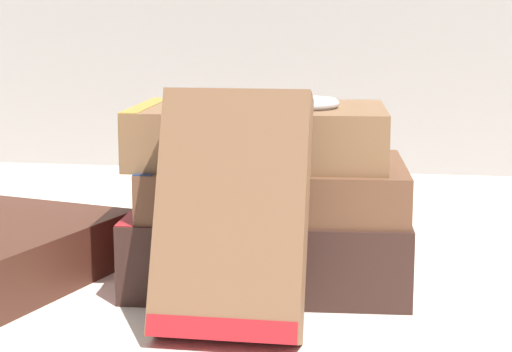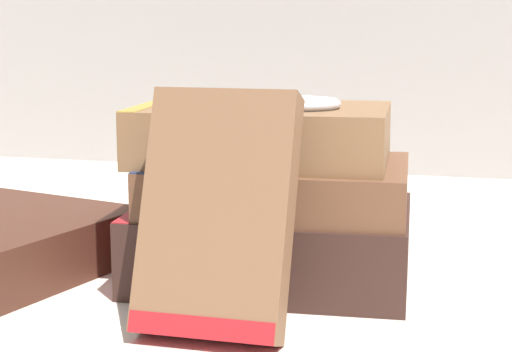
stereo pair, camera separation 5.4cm
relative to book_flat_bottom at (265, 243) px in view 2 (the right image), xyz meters
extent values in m
plane|color=beige|center=(0.00, -0.02, -0.03)|extent=(3.00, 3.00, 0.00)
cube|color=#331E19|center=(0.01, 0.00, 0.00)|extent=(0.19, 0.15, 0.05)
cube|color=maroon|center=(-0.08, -0.01, 0.00)|extent=(0.02, 0.13, 0.05)
cube|color=brown|center=(0.01, 0.00, 0.04)|extent=(0.18, 0.14, 0.03)
cube|color=navy|center=(-0.07, -0.01, 0.04)|extent=(0.02, 0.12, 0.03)
cube|color=brown|center=(0.00, 0.00, 0.08)|extent=(0.17, 0.12, 0.04)
cube|color=olive|center=(-0.08, -0.01, 0.08)|extent=(0.02, 0.11, 0.04)
cube|color=brown|center=(-0.01, -0.10, 0.04)|extent=(0.08, 0.07, 0.14)
cube|color=maroon|center=(-0.01, -0.13, -0.02)|extent=(0.08, 0.03, 0.02)
cylinder|color=silver|center=(0.03, -0.01, 0.10)|extent=(0.05, 0.05, 0.01)
torus|color=#B2B2B7|center=(0.03, -0.01, 0.10)|extent=(0.05, 0.05, 0.01)
sphere|color=#B2B2B7|center=(0.03, 0.02, 0.10)|extent=(0.01, 0.01, 0.01)
torus|color=black|center=(-0.09, 0.13, -0.02)|extent=(0.05, 0.05, 0.00)
torus|color=black|center=(-0.03, 0.12, -0.02)|extent=(0.05, 0.05, 0.00)
cylinder|color=black|center=(-0.06, 0.12, -0.02)|extent=(0.02, 0.01, 0.00)
camera|label=1|loc=(0.09, -0.56, 0.15)|focal=60.00mm
camera|label=2|loc=(0.14, -0.55, 0.15)|focal=60.00mm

